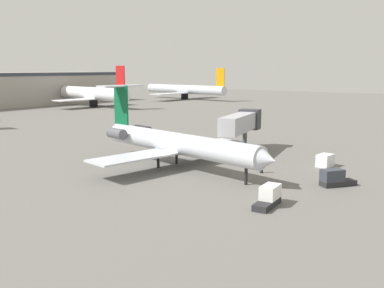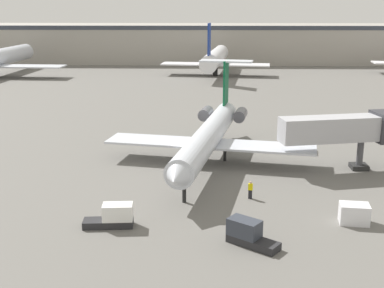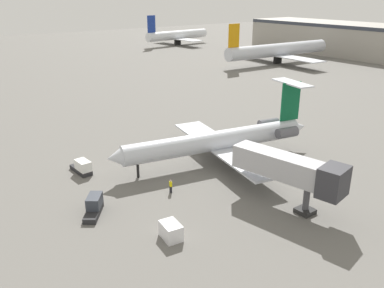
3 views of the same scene
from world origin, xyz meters
TOP-DOWN VIEW (x-y plane):
  - ground_plane at (0.00, 0.00)m, footprint 400.00×400.00m
  - regional_jet at (2.74, 0.65)m, footprint 23.93×30.76m
  - jet_bridge at (17.44, -1.47)m, footprint 13.23×5.46m
  - ground_crew_marshaller at (6.47, -10.35)m, footprint 0.46×0.36m
  - baggage_tug_lead at (-5.06, -16.80)m, footprint 4.10×1.70m
  - baggage_tug_trailing at (5.53, -19.68)m, footprint 4.05×3.50m
  - cargo_container_uld at (14.51, -15.60)m, footprint 2.52×1.90m
  - parked_airliner_west_end at (-111.35, 70.46)m, footprint 27.81×32.78m
  - parked_airliner_west_mid at (-50.07, 69.30)m, footprint 35.60×42.22m

SIDE VIEW (x-z plane):
  - ground_plane at x=0.00m, z-range -0.10..0.00m
  - cargo_container_uld at x=14.51m, z-range 0.00..1.64m
  - baggage_tug_lead at x=-5.06m, z-range -0.11..1.79m
  - baggage_tug_trailing at x=5.53m, z-range -0.11..1.79m
  - ground_crew_marshaller at x=6.47m, z-range 0.01..1.70m
  - regional_jet at x=2.74m, z-range -1.84..8.53m
  - parked_airliner_west_end at x=-111.35m, z-range -2.40..10.86m
  - parked_airliner_west_mid at x=-50.07m, z-range -2.41..11.20m
  - jet_bridge at x=17.44m, z-range 1.41..7.64m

